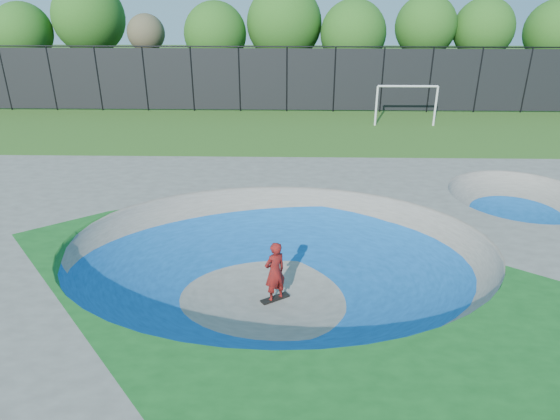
{
  "coord_description": "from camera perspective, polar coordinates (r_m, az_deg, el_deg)",
  "views": [
    {
      "loc": [
        0.29,
        -11.06,
        7.45
      ],
      "look_at": [
        -0.02,
        3.0,
        1.1
      ],
      "focal_mm": 32.0,
      "sensor_mm": 36.0,
      "label": 1
    }
  ],
  "objects": [
    {
      "name": "skate_deck",
      "position": [
        12.93,
        -0.19,
        -6.9
      ],
      "size": [
        22.0,
        14.0,
        1.5
      ],
      "primitive_type": "cube",
      "color": "gray",
      "rests_on": "ground"
    },
    {
      "name": "treeline",
      "position": [
        37.6,
        2.75,
        20.32
      ],
      "size": [
        53.85,
        6.74,
        8.4
      ],
      "color": "#4E3627",
      "rests_on": "ground"
    },
    {
      "name": "fence",
      "position": [
        32.5,
        0.79,
        14.83
      ],
      "size": [
        48.09,
        0.09,
        4.04
      ],
      "color": "black",
      "rests_on": "ground"
    },
    {
      "name": "ground",
      "position": [
        13.34,
        -0.19,
        -9.66
      ],
      "size": [
        120.0,
        120.0,
        0.0
      ],
      "primitive_type": "plane",
      "color": "#2B5417",
      "rests_on": "ground"
    },
    {
      "name": "skater",
      "position": [
        12.71,
        -0.59,
        -7.09
      ],
      "size": [
        0.72,
        0.68,
        1.66
      ],
      "primitive_type": "imported",
      "rotation": [
        0.0,
        0.0,
        3.77
      ],
      "color": "red",
      "rests_on": "ground"
    },
    {
      "name": "soccer_goal",
      "position": [
        29.94,
        14.29,
        12.33
      ],
      "size": [
        3.5,
        0.12,
        2.31
      ],
      "color": "silver",
      "rests_on": "ground"
    },
    {
      "name": "skateboard",
      "position": [
        13.15,
        -0.58,
        -10.08
      ],
      "size": [
        0.77,
        0.61,
        0.05
      ],
      "primitive_type": "cube",
      "rotation": [
        0.0,
        0.0,
        0.58
      ],
      "color": "black",
      "rests_on": "ground"
    }
  ]
}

